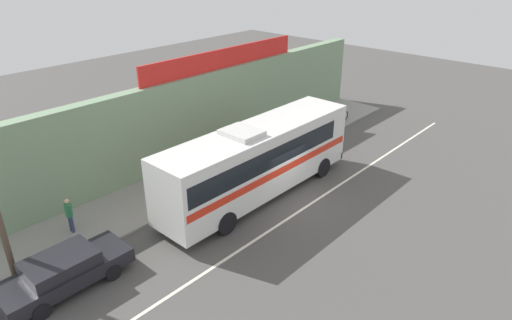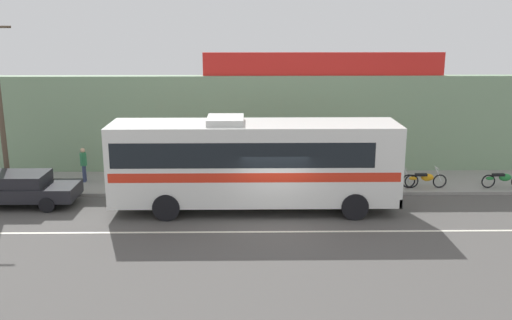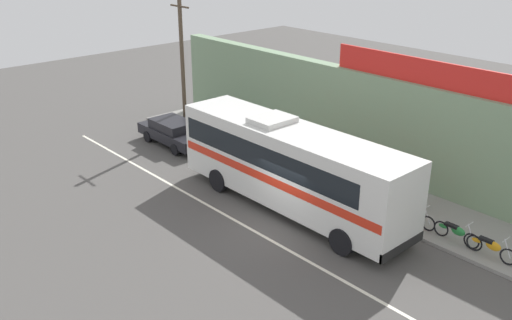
% 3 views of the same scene
% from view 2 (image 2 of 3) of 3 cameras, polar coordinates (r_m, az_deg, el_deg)
% --- Properties ---
extents(ground_plane, '(70.00, 70.00, 0.00)m').
position_cam_2_polar(ground_plane, '(21.15, 1.98, -6.51)').
color(ground_plane, '#4F4C49').
extents(sidewalk_slab, '(30.00, 3.60, 0.14)m').
position_cam_2_polar(sidewalk_slab, '(26.06, 1.43, -2.31)').
color(sidewalk_slab, gray).
rests_on(sidewalk_slab, ground_plane).
extents(storefront_facade, '(30.00, 0.70, 4.80)m').
position_cam_2_polar(storefront_facade, '(27.60, 1.29, 3.60)').
color(storefront_facade, gray).
rests_on(storefront_facade, ground_plane).
extents(storefront_billboard, '(11.61, 0.12, 1.10)m').
position_cam_2_polar(storefront_billboard, '(27.44, 6.92, 9.66)').
color(storefront_billboard, red).
rests_on(storefront_billboard, storefront_facade).
extents(road_center_stripe, '(30.00, 0.14, 0.01)m').
position_cam_2_polar(road_center_stripe, '(20.41, 2.09, -7.29)').
color(road_center_stripe, silver).
rests_on(road_center_stripe, ground_plane).
extents(intercity_bus, '(11.22, 2.62, 3.78)m').
position_cam_2_polar(intercity_bus, '(22.06, -0.37, 0.00)').
color(intercity_bus, silver).
rests_on(intercity_bus, ground_plane).
extents(parked_car, '(4.59, 1.90, 1.37)m').
position_cam_2_polar(parked_car, '(24.87, -22.85, -2.66)').
color(parked_car, black).
rests_on(parked_car, ground_plane).
extents(motorcycle_red, '(1.88, 0.56, 0.94)m').
position_cam_2_polar(motorcycle_red, '(26.00, 16.80, -1.83)').
color(motorcycle_red, black).
rests_on(motorcycle_red, sidewalk_slab).
extents(motorcycle_purple, '(1.86, 0.56, 0.94)m').
position_cam_2_polar(motorcycle_purple, '(25.66, 13.83, -1.85)').
color(motorcycle_purple, black).
rests_on(motorcycle_purple, sidewalk_slab).
extents(motorcycle_black, '(1.84, 0.56, 0.94)m').
position_cam_2_polar(motorcycle_black, '(25.25, 9.94, -1.90)').
color(motorcycle_black, black).
rests_on(motorcycle_black, sidewalk_slab).
extents(motorcycle_green, '(1.96, 0.56, 0.94)m').
position_cam_2_polar(motorcycle_green, '(27.19, 23.77, -1.76)').
color(motorcycle_green, black).
rests_on(motorcycle_green, sidewalk_slab).
extents(pedestrian_near_shop, '(0.30, 0.48, 1.59)m').
position_cam_2_polar(pedestrian_near_shop, '(26.92, -17.11, -0.23)').
color(pedestrian_near_shop, navy).
rests_on(pedestrian_near_shop, sidewalk_slab).
extents(pedestrian_by_curb, '(0.30, 0.48, 1.68)m').
position_cam_2_polar(pedestrian_by_curb, '(26.42, 8.03, 0.13)').
color(pedestrian_by_curb, brown).
rests_on(pedestrian_by_curb, sidewalk_slab).
extents(pedestrian_far_right, '(0.30, 0.48, 1.71)m').
position_cam_2_polar(pedestrian_far_right, '(25.62, 3.39, -0.15)').
color(pedestrian_far_right, black).
rests_on(pedestrian_far_right, sidewalk_slab).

